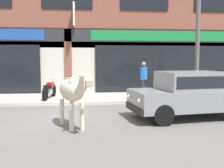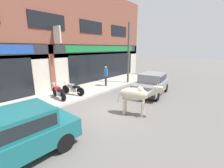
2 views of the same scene
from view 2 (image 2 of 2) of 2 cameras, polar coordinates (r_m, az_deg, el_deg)
The scene contains 10 objects.
ground_plane at distance 7.85m, azimuth -1.57°, elevation -9.96°, with size 90.00×90.00×0.00m, color #605E5B.
sidewalk at distance 10.49m, azimuth -17.08°, elevation -4.06°, with size 19.00×3.01×0.13m, color #B7AFA3.
shop_building at distance 11.57m, azimuth -23.49°, elevation 15.94°, with size 23.00×1.40×8.09m.
cow at distance 7.12m, azimuth 9.17°, elevation -4.00°, with size 1.06×2.05×1.61m.
car_0 at distance 5.16m, azimuth -33.41°, elevation -15.62°, with size 3.66×1.71×1.46m.
car_1 at distance 10.62m, azimuth 14.94°, elevation 0.50°, with size 3.75×2.05×1.46m.
motorcycle_0 at distance 9.71m, azimuth -19.65°, elevation -2.91°, with size 0.59×1.80×0.88m.
motorcycle_1 at distance 10.18m, azimuth -14.72°, elevation -1.80°, with size 0.63×1.79×0.88m.
pedestrian at distance 12.07m, azimuth -2.36°, elevation 3.93°, with size 0.32×0.43×1.60m.
utility_pole at distance 13.20m, azimuth 6.30°, elevation 11.51°, with size 0.18×0.18×5.09m, color #595651.
Camera 2 is at (-5.42, -4.73, 3.14)m, focal length 24.00 mm.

